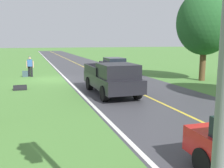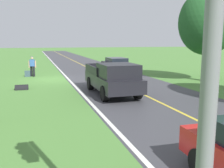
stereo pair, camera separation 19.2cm
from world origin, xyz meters
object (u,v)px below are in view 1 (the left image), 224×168
at_px(hitchhiker_walking, 30,65).
at_px(tree_far_side_near, 205,23).
at_px(suitcase_carried, 25,74).
at_px(pickup_truck_passing, 112,78).
at_px(sedan_near_oncoming, 114,64).

bearing_deg(hitchhiker_walking, tree_far_side_near, 153.15).
xyz_separation_m(suitcase_carried, pickup_truck_passing, (-4.79, 9.15, 0.71)).
distance_m(pickup_truck_passing, sedan_near_oncoming, 10.64).
distance_m(suitcase_carried, pickup_truck_passing, 10.36).
distance_m(tree_far_side_near, sedan_near_oncoming, 9.37).
relative_size(tree_far_side_near, sedan_near_oncoming, 1.54).
relative_size(suitcase_carried, pickup_truck_passing, 0.10).
bearing_deg(tree_far_side_near, hitchhiker_walking, -26.85).
height_order(hitchhiker_walking, suitcase_carried, hitchhiker_walking).
distance_m(hitchhiker_walking, tree_far_side_near, 14.47).
xyz_separation_m(pickup_truck_passing, sedan_near_oncoming, (-3.44, -10.07, -0.21)).
height_order(hitchhiker_walking, tree_far_side_near, tree_far_side_near).
height_order(suitcase_carried, sedan_near_oncoming, sedan_near_oncoming).
xyz_separation_m(suitcase_carried, tree_far_side_near, (-12.98, 6.31, 4.11)).
height_order(suitcase_carried, tree_far_side_near, tree_far_side_near).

